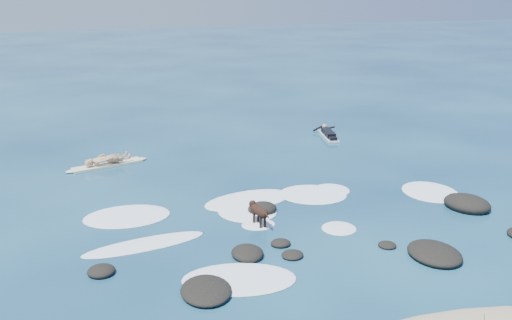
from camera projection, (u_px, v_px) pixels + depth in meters
name	position (u px, v px, depth m)	size (l,w,h in m)	color
ground	(315.00, 219.00, 18.74)	(160.00, 160.00, 0.00)	#0A2642
reef_rocks	(385.00, 238.00, 17.11)	(14.16, 6.25, 0.59)	black
breaking_foam	(262.00, 215.00, 19.02)	(13.61, 7.77, 0.12)	white
standing_surfer_rig	(106.00, 148.00, 23.82)	(3.47, 1.38, 2.00)	beige
paddling_surfer_rig	(328.00, 134.00, 28.51)	(1.22, 2.62, 0.45)	silver
dog	(258.00, 211.00, 18.07)	(0.47, 1.19, 0.76)	black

